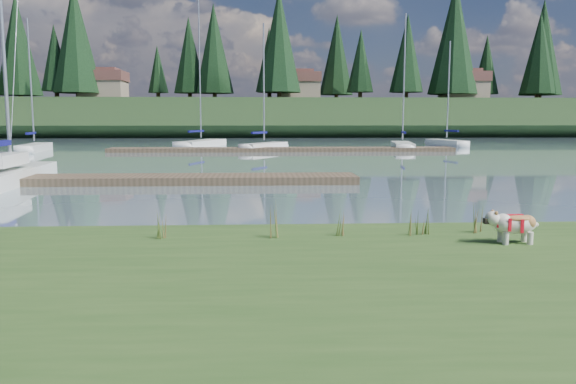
{
  "coord_description": "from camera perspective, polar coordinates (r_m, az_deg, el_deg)",
  "views": [
    {
      "loc": [
        0.3,
        -12.59,
        2.45
      ],
      "look_at": [
        0.9,
        -0.5,
        0.87
      ],
      "focal_mm": 35.0,
      "sensor_mm": 36.0,
      "label": 1
    }
  ],
  "objects": [
    {
      "name": "conifer_7",
      "position": [
        93.92,
        24.15,
        12.74
      ],
      "size": [
        5.28,
        5.28,
        13.2
      ],
      "color": "#382619",
      "rests_on": "ridge"
    },
    {
      "name": "conifer_4",
      "position": [
        79.35,
        -0.91,
        15.13
      ],
      "size": [
        6.16,
        6.16,
        15.1
      ],
      "color": "#382619",
      "rests_on": "ridge"
    },
    {
      "name": "house_2",
      "position": [
        86.96,
        17.41,
        10.3
      ],
      "size": [
        6.3,
        5.3,
        4.65
      ],
      "color": "gray",
      "rests_on": "ridge"
    },
    {
      "name": "mud_lip",
      "position": [
        11.25,
        -4.31,
        -4.81
      ],
      "size": [
        60.0,
        0.5,
        0.14
      ],
      "primitive_type": "cube",
      "color": "#33281C",
      "rests_on": "ground"
    },
    {
      "name": "conifer_5",
      "position": [
        84.31,
        7.4,
        13.07
      ],
      "size": [
        3.96,
        3.96,
        10.35
      ],
      "color": "#382619",
      "rests_on": "ridge"
    },
    {
      "name": "weed_5",
      "position": [
        11.02,
        18.88,
        -2.51
      ],
      "size": [
        0.17,
        0.14,
        0.66
      ],
      "color": "#475B23",
      "rests_on": "bank"
    },
    {
      "name": "sailboat_bg_0",
      "position": [
        47.57,
        -24.19,
        4.22
      ],
      "size": [
        2.27,
        6.93,
        10.01
      ],
      "rotation": [
        0.0,
        0.0,
        1.71
      ],
      "color": "white",
      "rests_on": "ground"
    },
    {
      "name": "weed_0",
      "position": [
        10.02,
        -1.28,
        -3.08
      ],
      "size": [
        0.17,
        0.14,
        0.65
      ],
      "color": "#475B23",
      "rests_on": "bank"
    },
    {
      "name": "conifer_3",
      "position": [
        85.72,
        -10.02,
        13.53
      ],
      "size": [
        4.84,
        4.84,
        12.25
      ],
      "color": "#382619",
      "rests_on": "ridge"
    },
    {
      "name": "dock_far",
      "position": [
        42.69,
        -0.57,
        4.34
      ],
      "size": [
        26.0,
        2.2,
        0.3
      ],
      "primitive_type": "cube",
      "color": "#4C3D2C",
      "rests_on": "ground"
    },
    {
      "name": "sailboat_bg_1",
      "position": [
        51.43,
        -8.47,
        4.98
      ],
      "size": [
        4.31,
        9.04,
        13.2
      ],
      "rotation": [
        0.0,
        0.0,
        1.27
      ],
      "color": "white",
      "rests_on": "ground"
    },
    {
      "name": "house_0",
      "position": [
        85.68,
        -18.24,
        10.31
      ],
      "size": [
        6.3,
        5.3,
        4.65
      ],
      "color": "gray",
      "rests_on": "ridge"
    },
    {
      "name": "ridge",
      "position": [
        85.59,
        -3.08,
        7.45
      ],
      "size": [
        200.0,
        20.0,
        5.0
      ],
      "primitive_type": "cube",
      "color": "#1F3419",
      "rests_on": "ground"
    },
    {
      "name": "weed_1",
      "position": [
        10.25,
        5.57,
        -3.1
      ],
      "size": [
        0.17,
        0.14,
        0.56
      ],
      "color": "#475B23",
      "rests_on": "bank"
    },
    {
      "name": "conifer_6",
      "position": [
        86.0,
        16.53,
        14.84
      ],
      "size": [
        7.04,
        7.04,
        17.0
      ],
      "color": "#382619",
      "rests_on": "ridge"
    },
    {
      "name": "sailboat_bg_4",
      "position": [
        53.69,
        15.51,
        4.89
      ],
      "size": [
        2.53,
        6.41,
        9.47
      ],
      "rotation": [
        0.0,
        0.0,
        1.78
      ],
      "color": "white",
      "rests_on": "ground"
    },
    {
      "name": "sailboat_main",
      "position": [
        24.37,
        -26.35,
        1.88
      ],
      "size": [
        2.43,
        8.89,
        12.64
      ],
      "rotation": [
        0.0,
        0.0,
        1.65
      ],
      "color": "white",
      "rests_on": "ground"
    },
    {
      "name": "sailboat_bg_2",
      "position": [
        45.14,
        -2.09,
        4.73
      ],
      "size": [
        4.32,
        6.28,
        9.93
      ],
      "rotation": [
        0.0,
        0.0,
        1.05
      ],
      "color": "white",
      "rests_on": "ground"
    },
    {
      "name": "dock_near",
      "position": [
        22.13,
        -14.04,
        1.24
      ],
      "size": [
        16.0,
        2.0,
        0.3
      ],
      "primitive_type": "cube",
      "color": "#4C3D2C",
      "rests_on": "ground"
    },
    {
      "name": "sailboat_bg_3",
      "position": [
        47.28,
        11.48,
        4.7
      ],
      "size": [
        2.63,
        7.47,
        10.86
      ],
      "rotation": [
        0.0,
        0.0,
        1.4
      ],
      "color": "white",
      "rests_on": "ground"
    },
    {
      "name": "conifer_2",
      "position": [
        85.19,
        -20.79,
        14.44
      ],
      "size": [
        6.6,
        6.6,
        16.05
      ],
      "color": "#382619",
      "rests_on": "ridge"
    },
    {
      "name": "weed_4",
      "position": [
        10.46,
        12.63,
        -3.17
      ],
      "size": [
        0.17,
        0.14,
        0.5
      ],
      "color": "#475B23",
      "rests_on": "bank"
    },
    {
      "name": "weed_2",
      "position": [
        10.59,
        13.76,
        -2.94
      ],
      "size": [
        0.17,
        0.14,
        0.56
      ],
      "color": "#475B23",
      "rests_on": "bank"
    },
    {
      "name": "house_1",
      "position": [
        83.92,
        1.06,
        10.75
      ],
      "size": [
        6.3,
        5.3,
        4.65
      ],
      "color": "gray",
      "rests_on": "ridge"
    },
    {
      "name": "bank",
      "position": [
        6.98,
        -5.24,
        -11.63
      ],
      "size": [
        60.0,
        9.0,
        0.35
      ],
      "primitive_type": "cube",
      "color": "#314E1F",
      "rests_on": "ground"
    },
    {
      "name": "ground",
      "position": [
        42.66,
        -3.26,
        4.12
      ],
      "size": [
        200.0,
        200.0,
        0.0
      ],
      "primitive_type": "plane",
      "color": "gray",
      "rests_on": "ground"
    },
    {
      "name": "weed_3",
      "position": [
        10.17,
        -12.64,
        -3.35
      ],
      "size": [
        0.17,
        0.14,
        0.55
      ],
      "color": "#475B23",
      "rests_on": "bank"
    },
    {
      "name": "bulldog",
      "position": [
        10.27,
        21.99,
        -2.95
      ],
      "size": [
        0.91,
        0.4,
        0.55
      ],
      "rotation": [
        0.0,
        0.0,
        3.15
      ],
      "color": "silver",
      "rests_on": "bank"
    }
  ]
}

